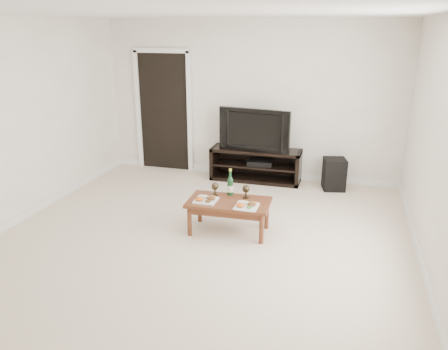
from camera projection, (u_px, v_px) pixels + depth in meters
floor at (197, 246)px, 5.17m from camera, size 5.50×5.50×0.00m
back_wall at (250, 101)px, 7.28m from camera, size 5.00×0.04×2.60m
ceiling at (191, 10)px, 4.33m from camera, size 5.00×5.50×0.04m
doorway at (164, 113)px, 7.74m from camera, size 0.90×0.02×2.05m
media_console at (256, 165)px, 7.31m from camera, size 1.49×0.45×0.55m
television at (256, 129)px, 7.11m from camera, size 1.21×0.33×0.69m
av_receiver at (260, 162)px, 7.27m from camera, size 0.43×0.34×0.08m
subwoofer at (334, 174)px, 6.92m from camera, size 0.40×0.40×0.50m
coffee_table at (229, 216)px, 5.47m from camera, size 1.04×0.59×0.42m
plate_left at (206, 198)px, 5.39m from camera, size 0.27×0.27×0.07m
plate_right at (247, 204)px, 5.20m from camera, size 0.27×0.27×0.07m
wine_bottle at (230, 182)px, 5.54m from camera, size 0.07×0.07×0.35m
goblet_left at (215, 189)px, 5.56m from camera, size 0.09×0.09×0.17m
goblet_right at (246, 191)px, 5.47m from camera, size 0.09×0.09×0.17m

